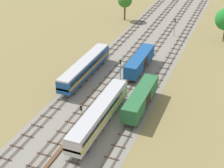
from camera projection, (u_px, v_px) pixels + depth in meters
ground_plane at (142, 53)px, 86.64m from camera, size 480.00×480.00×0.00m
ballast_bed at (142, 53)px, 86.64m from camera, size 18.95×176.00×0.01m
track_far_left at (115, 47)px, 89.79m from camera, size 2.40×126.00×0.29m
track_left at (133, 50)px, 88.19m from camera, size 2.40×126.00×0.29m
track_centre_left at (152, 52)px, 86.59m from camera, size 2.40×126.00×0.29m
track_centre at (172, 55)px, 84.99m from camera, size 2.40×126.00×0.29m
diesel_railcar_centre_left_nearest at (99, 114)px, 58.09m from camera, size 2.96×20.50×3.80m
freight_boxcar_centre_near at (141, 98)px, 62.84m from camera, size 2.87×14.00×3.60m
diesel_railcar_far_left_mid at (85, 67)px, 73.79m from camera, size 2.96×20.50×3.80m
freight_boxcar_centre_left_midfar at (140, 61)px, 76.69m from camera, size 2.87×14.00×3.60m
signal_post_nearest at (120, 67)px, 72.56m from camera, size 0.28×0.47×4.87m
signal_post_near at (175, 25)px, 95.24m from camera, size 0.28×0.47×5.05m
signal_post_mid at (82, 114)px, 57.46m from camera, size 0.28×0.47×4.60m
lineside_tree_1 at (125, 0)px, 106.37m from camera, size 4.47×4.47×8.50m
spare_rail_bundle at (52, 160)px, 51.55m from camera, size 0.60×10.00×0.24m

